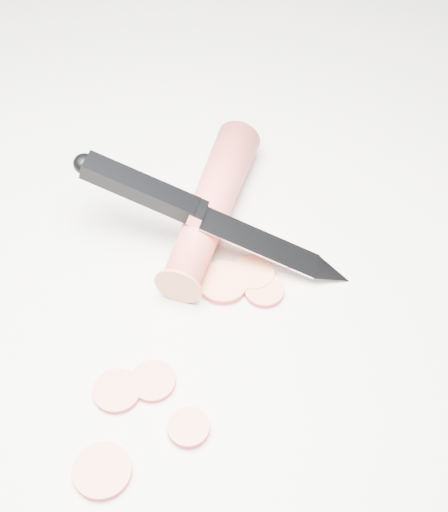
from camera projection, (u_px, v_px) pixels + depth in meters
ground at (145, 297)px, 0.57m from camera, size 2.40×2.40×0.00m
carrot at (212, 206)px, 0.60m from camera, size 0.16×0.14×0.03m
carrot_slice_0 at (102, 471)px, 0.48m from camera, size 0.04×0.04×0.01m
carrot_slice_1 at (117, 391)px, 0.52m from camera, size 0.03×0.03×0.01m
carrot_slice_2 at (223, 283)px, 0.57m from camera, size 0.04×0.04×0.01m
carrot_slice_3 at (264, 291)px, 0.57m from camera, size 0.03×0.03×0.01m
carrot_slice_4 at (253, 273)px, 0.58m from camera, size 0.04×0.04×0.01m
carrot_slice_5 at (153, 381)px, 0.52m from camera, size 0.03×0.03×0.01m
carrot_slice_6 at (189, 428)px, 0.50m from camera, size 0.03×0.03×0.01m
kitchen_knife at (214, 217)px, 0.57m from camera, size 0.17×0.20×0.08m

